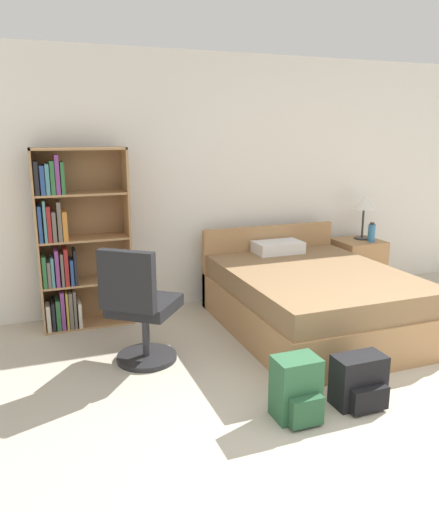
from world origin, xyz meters
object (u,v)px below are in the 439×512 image
(bed, at_px, (310,298))
(nightstand, at_px, (357,266))
(office_chair, at_px, (140,309))
(backpack_green, at_px, (297,390))
(table_lamp, at_px, (364,205))
(water_bottle, at_px, (372,233))
(bookshelf, at_px, (71,245))
(backpack_black, at_px, (359,382))

(bed, height_order, nightstand, bed)
(office_chair, distance_m, backpack_green, 1.39)
(bed, xyz_separation_m, table_lamp, (1.17, 0.84, 0.71))
(table_lamp, height_order, water_bottle, table_lamp)
(office_chair, relative_size, water_bottle, 4.47)
(bookshelf, relative_size, table_lamp, 3.38)
(bed, xyz_separation_m, nightstand, (1.10, 0.79, 0.01))
(office_chair, bearing_deg, backpack_green, -55.17)
(nightstand, bearing_deg, table_lamp, 31.48)
(nightstand, distance_m, water_bottle, 0.43)
(bed, height_order, office_chair, office_chair)
(nightstand, bearing_deg, backpack_green, -133.02)
(office_chair, bearing_deg, table_lamp, 20.31)
(nightstand, bearing_deg, water_bottle, -56.94)
(water_bottle, distance_m, backpack_black, 2.61)
(bookshelf, bearing_deg, bed, -22.01)
(bookshelf, distance_m, water_bottle, 3.25)
(bookshelf, distance_m, bed, 2.29)
(bookshelf, bearing_deg, table_lamp, 0.02)
(bookshelf, relative_size, bed, 0.85)
(office_chair, xyz_separation_m, table_lamp, (2.83, 1.05, 0.54))
(backpack_black, bearing_deg, bookshelf, 127.52)
(office_chair, bearing_deg, backpack_black, -41.93)
(nightstand, height_order, backpack_green, nightstand)
(bookshelf, height_order, nightstand, bookshelf)
(nightstand, relative_size, water_bottle, 2.78)
(bed, bearing_deg, table_lamp, 35.55)
(bed, xyz_separation_m, office_chair, (-1.66, -0.21, 0.17))
(bed, distance_m, backpack_green, 1.59)
(water_bottle, bearing_deg, backpack_green, -135.78)
(backpack_black, height_order, backpack_green, backpack_green)
(office_chair, relative_size, backpack_black, 2.77)
(office_chair, height_order, water_bottle, office_chair)
(water_bottle, xyz_separation_m, backpack_black, (-1.58, -2.01, -0.55))
(nightstand, xyz_separation_m, table_lamp, (0.07, 0.05, 0.70))
(office_chair, bearing_deg, nightstand, 19.98)
(bed, relative_size, backpack_green, 4.74)
(water_bottle, relative_size, backpack_black, 0.62)
(table_lamp, distance_m, backpack_green, 3.09)
(bed, bearing_deg, bookshelf, 157.99)
(bed, distance_m, water_bottle, 1.42)
(office_chair, height_order, backpack_black, office_chair)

